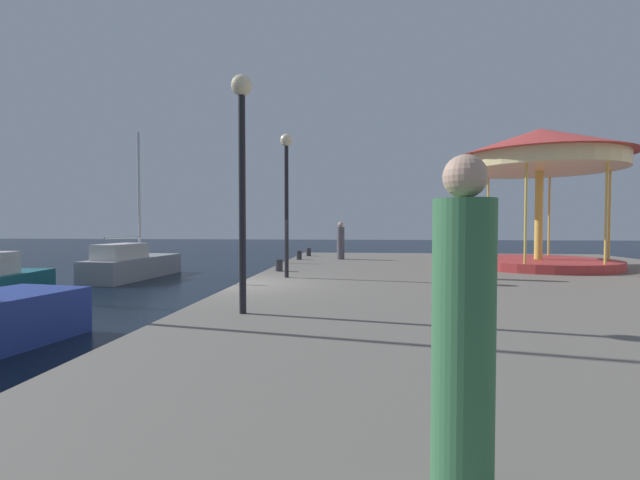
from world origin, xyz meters
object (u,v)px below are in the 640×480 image
Objects in this scene: sailboat_grey at (132,264)px; person_by_the_water at (341,242)px; lamp_post_mid_promenade at (286,179)px; person_far_corner at (463,340)px; bollard_south at (279,265)px; carousel at (540,165)px; lamp_post_near_edge at (242,150)px; bollard_north at (299,255)px; bollard_center at (309,252)px; person_mid_promenade at (467,250)px.

person_by_the_water is at bearing 9.60° from sailboat_grey.
lamp_post_mid_promenade is 2.19× the size of person_far_corner.
carousel is at bearing 14.04° from bollard_south.
lamp_post_near_edge reaches higher than bollard_north.
person_by_the_water is at bearing 71.48° from bollard_south.
person_far_corner is (1.54, -17.28, 0.11)m from person_by_the_water.
person_by_the_water is (1.85, 0.41, 0.60)m from bollard_north.
person_mid_promenade is (5.70, -8.74, 0.64)m from bollard_center.
person_mid_promenade is at bearing -59.60° from person_by_the_water.
lamp_post_near_edge reaches higher than person_mid_promenade.
bollard_south is at bearing 95.84° from lamp_post_near_edge.
bollard_north is 1.98m from person_by_the_water.
bollard_north is at bearing -167.50° from person_by_the_water.
lamp_post_near_edge is 10.28× the size of bollard_center.
bollard_center is at bearing 25.22° from sailboat_grey.
carousel is (16.49, -1.53, 3.92)m from sailboat_grey.
lamp_post_mid_promenade is 2.47× the size of person_by_the_water.
bollard_center is (7.38, 3.47, 0.37)m from sailboat_grey.
sailboat_grey is 1.59× the size of lamp_post_near_edge.
carousel is 5.84m from person_mid_promenade.
person_far_corner is (3.34, -11.91, 0.70)m from bollard_south.
person_by_the_water is (1.80, 5.37, 0.60)m from bollard_south.
lamp_post_near_edge reaches higher than bollard_center.
person_by_the_water is at bearing 120.40° from person_mid_promenade.
bollard_center is 0.24× the size of person_by_the_water.
bollard_center is at bearing 123.12° from person_mid_promenade.
person_by_the_water is 7.89m from person_mid_promenade.
person_by_the_water is 0.95× the size of person_mid_promenade.
person_by_the_water reaches higher than bollard_center.
person_mid_promenade is (5.07, 5.54, -1.99)m from lamp_post_near_edge.
lamp_post_near_edge is at bearing -53.48° from sailboat_grey.
lamp_post_near_edge is 14.53m from bollard_center.
bollard_south is at bearing 108.04° from lamp_post_mid_promenade.
carousel reaches higher than person_mid_promenade.
carousel is 3.63× the size of person_by_the_water.
bollard_center is 0.22× the size of person_mid_promenade.
bollard_south is 12.39m from person_far_corner.
bollard_south is 0.24× the size of person_by_the_water.
sailboat_grey is 8.16m from bollard_center.
lamp_post_near_edge is 12.56m from person_by_the_water.
lamp_post_mid_promenade is 3.24m from bollard_south.
lamp_post_mid_promenade reaches higher than bollard_north.
bollard_center is 7.30m from bollard_south.
sailboat_grey reaches higher than carousel.
person_far_corner is (2.78, -10.19, -1.98)m from lamp_post_mid_promenade.
sailboat_grey is at bearing 174.71° from carousel.
bollard_south is 5.69m from person_by_the_water.
lamp_post_mid_promenade is (7.85, -5.55, 3.06)m from sailboat_grey.
carousel is 9.57m from lamp_post_mid_promenade.
carousel reaches higher than bollard_south.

